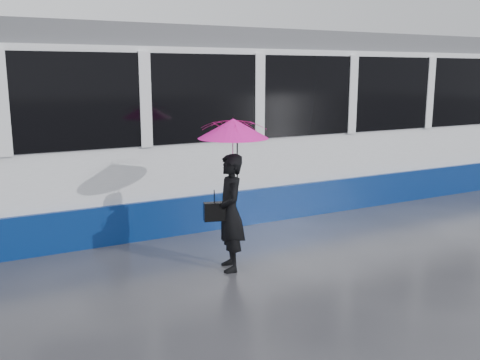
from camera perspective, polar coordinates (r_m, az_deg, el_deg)
ground at (r=8.07m, az=1.77°, el=-7.49°), size 90.00×90.00×0.00m
rails at (r=10.22m, az=-5.21°, el=-3.39°), size 34.00×1.51×0.02m
tram at (r=11.58m, az=9.80°, el=6.43°), size 26.00×2.56×3.35m
woman at (r=7.10m, az=-1.07°, el=-3.50°), size 0.51×0.65×1.57m
umbrella at (r=6.94m, az=-0.73°, el=4.05°), size 1.13×1.13×1.06m
handbag at (r=7.01m, az=-2.75°, el=-3.38°), size 0.30×0.19×0.42m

